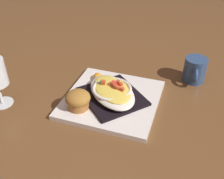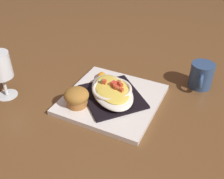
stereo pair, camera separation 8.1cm
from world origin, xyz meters
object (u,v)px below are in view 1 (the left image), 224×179
object	(u,v)px
gratin_dish	(112,90)
muffin	(78,100)
square_plate	(112,99)
orange_garnish	(98,78)
coffee_mug	(195,71)

from	to	relation	value
gratin_dish	muffin	xyz separation A→B (m)	(-0.09, 0.06, 0.00)
square_plate	orange_garnish	world-z (taller)	orange_garnish
square_plate	orange_garnish	distance (m)	0.11
orange_garnish	coffee_mug	xyz separation A→B (m)	(0.19, -0.27, 0.01)
gratin_dish	coffee_mug	distance (m)	0.31
square_plate	orange_garnish	bearing A→B (deg)	56.65
coffee_mug	gratin_dish	bearing A→B (deg)	144.47
muffin	orange_garnish	size ratio (longest dim) A/B	1.20
square_plate	gratin_dish	world-z (taller)	gratin_dish
orange_garnish	coffee_mug	bearing A→B (deg)	-54.84
square_plate	gratin_dish	bearing A→B (deg)	-22.28
square_plate	muffin	xyz separation A→B (m)	(-0.09, 0.06, 0.04)
square_plate	coffee_mug	bearing A→B (deg)	-35.52
square_plate	coffee_mug	world-z (taller)	coffee_mug
coffee_mug	muffin	bearing A→B (deg)	145.34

